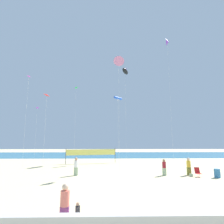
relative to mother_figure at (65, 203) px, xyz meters
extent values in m
plane|color=beige|center=(1.87, 8.95, -0.92)|extent=(120.00, 120.00, 0.00)
cube|color=teal|center=(1.87, 39.20, -0.92)|extent=(120.00, 20.00, 0.01)
cube|color=#7A3872|center=(0.00, 0.00, -0.53)|extent=(0.38, 0.23, 0.78)
cylinder|color=#EA7260|center=(0.00, 0.00, 0.19)|extent=(0.39, 0.39, 0.65)
sphere|color=beige|center=(0.00, 0.00, 0.66)|extent=(0.29, 0.29, 0.29)
cube|color=navy|center=(0.56, 0.10, -0.71)|extent=(0.20, 0.12, 0.41)
cylinder|color=#2D2D33|center=(0.56, 0.10, -0.33)|extent=(0.21, 0.21, 0.34)
sphere|color=tan|center=(0.56, 0.10, -0.09)|extent=(0.15, 0.15, 0.15)
cube|color=#99B28C|center=(7.83, 11.19, -0.54)|extent=(0.36, 0.22, 0.76)
cylinder|color=maroon|center=(7.83, 11.19, 0.15)|extent=(0.38, 0.38, 0.63)
sphere|color=#997051|center=(7.83, 11.19, 0.61)|extent=(0.28, 0.28, 0.28)
cube|color=#99B28C|center=(-1.45, 11.36, -0.50)|extent=(0.40, 0.24, 0.83)
cylinder|color=white|center=(-1.45, 11.36, 0.26)|extent=(0.42, 0.42, 0.69)
sphere|color=tan|center=(-1.45, 11.36, 0.76)|extent=(0.31, 0.31, 0.31)
cube|color=olive|center=(10.49, 11.30, -0.51)|extent=(0.39, 0.23, 0.81)
cylinder|color=gold|center=(10.49, 11.30, 0.23)|extent=(0.41, 0.41, 0.67)
sphere|color=beige|center=(10.49, 11.30, 0.71)|extent=(0.30, 0.30, 0.30)
cube|color=red|center=(11.02, 10.32, -0.60)|extent=(0.52, 0.48, 0.03)
cube|color=red|center=(11.02, 10.61, -0.32)|extent=(0.52, 0.23, 0.57)
cylinder|color=silver|center=(11.02, 10.17, -0.76)|extent=(0.03, 0.03, 0.32)
cylinder|color=silver|center=(11.02, 10.46, -0.76)|extent=(0.03, 0.03, 0.32)
cylinder|color=teal|center=(12.69, 9.92, -0.50)|extent=(0.57, 0.57, 0.84)
cylinder|color=#4C4C51|center=(-4.67, 20.74, 0.28)|extent=(0.08, 0.08, 2.40)
cylinder|color=#4C4C51|center=(3.11, 22.57, 0.28)|extent=(0.08, 0.08, 2.40)
cube|color=#EAE566|center=(-0.78, 21.65, 0.81)|extent=(7.79, 1.85, 0.90)
cube|color=#99B28C|center=(10.38, 10.58, -0.79)|extent=(0.32, 0.16, 0.26)
cylinder|color=silver|center=(3.27, 13.90, 5.97)|extent=(0.01, 0.01, 13.78)
cone|color=pink|center=(3.27, 13.90, 12.86)|extent=(1.42, 0.44, 1.40)
cylinder|color=silver|center=(-3.82, 23.11, 5.53)|extent=(0.01, 0.01, 12.91)
pyramid|color=green|center=(-3.84, 23.12, 12.04)|extent=(0.57, 0.58, 0.33)
cylinder|color=silver|center=(-6.15, 14.99, 3.82)|extent=(0.01, 0.01, 9.48)
pyramid|color=red|center=(-6.13, 15.00, 8.63)|extent=(0.81, 0.80, 0.36)
cylinder|color=silver|center=(5.49, 27.87, 8.05)|extent=(0.01, 0.01, 17.94)
ellipsoid|color=black|center=(5.49, 27.87, 17.02)|extent=(1.86, 2.70, 1.17)
cube|color=purple|center=(5.49, 27.87, 17.39)|extent=(0.50, 0.06, 0.62)
cylinder|color=silver|center=(-9.32, 16.42, 5.35)|extent=(0.01, 0.01, 12.53)
pyramid|color=#D833A5|center=(-9.29, 16.40, 11.68)|extent=(0.74, 0.73, 0.34)
cylinder|color=silver|center=(3.74, 24.35, 4.76)|extent=(0.01, 0.01, 11.36)
cylinder|color=blue|center=(3.74, 24.35, 10.44)|extent=(1.61, 1.78, 0.42)
sphere|color=white|center=(3.74, 24.35, 10.13)|extent=(0.25, 0.25, 0.25)
cylinder|color=silver|center=(11.71, 19.33, 8.96)|extent=(0.01, 0.01, 19.75)
cone|color=purple|center=(11.71, 19.33, 18.83)|extent=(0.78, 1.20, 1.12)
cylinder|color=silver|center=(-10.02, 22.01, 3.60)|extent=(0.01, 0.01, 9.05)
pyramid|color=purple|center=(-10.03, 22.02, 8.18)|extent=(0.63, 0.63, 0.26)
camera|label=1|loc=(1.87, -8.56, 2.70)|focal=29.31mm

